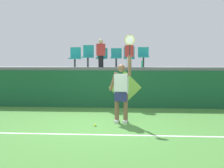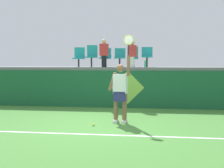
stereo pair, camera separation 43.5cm
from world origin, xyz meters
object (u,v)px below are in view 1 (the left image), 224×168
at_px(spectator_0, 101,52).
at_px(spectator_1, 129,54).
at_px(stadium_chair_5, 143,55).
at_px(water_bottle, 142,64).
at_px(stadium_chair_0, 75,56).
at_px(stadium_chair_4, 129,56).
at_px(stadium_chair_1, 88,55).
at_px(tennis_player, 121,90).
at_px(stadium_chair_3, 116,56).
at_px(stadium_chair_2, 102,57).
at_px(tennis_ball, 95,125).

distance_m(spectator_0, spectator_1, 1.11).
bearing_deg(stadium_chair_5, water_bottle, -97.65).
bearing_deg(spectator_0, spectator_1, -0.87).
bearing_deg(stadium_chair_0, spectator_1, -10.91).
xyz_separation_m(stadium_chair_4, stadium_chair_5, (0.58, -0.01, 0.03)).
distance_m(stadium_chair_0, stadium_chair_4, 2.23).
bearing_deg(stadium_chair_4, stadium_chair_1, 179.98).
height_order(tennis_player, stadium_chair_0, tennis_player).
xyz_separation_m(tennis_player, stadium_chair_5, (0.79, 3.26, 1.07)).
bearing_deg(stadium_chair_3, water_bottle, -28.47).
xyz_separation_m(stadium_chair_0, stadium_chair_4, (2.23, 0.00, 0.01)).
bearing_deg(stadium_chair_3, stadium_chair_1, 179.49).
bearing_deg(stadium_chair_0, stadium_chair_4, 0.05).
xyz_separation_m(water_bottle, stadium_chair_1, (-2.19, 0.57, 0.36)).
relative_size(stadium_chair_2, stadium_chair_4, 0.93).
relative_size(stadium_chair_4, stadium_chair_5, 1.03).
xyz_separation_m(tennis_ball, stadium_chair_4, (0.91, 3.76, 1.96)).
xyz_separation_m(stadium_chair_1, spectator_1, (1.69, -0.43, 0.03)).
height_order(stadium_chair_3, spectator_1, spectator_1).
height_order(tennis_ball, stadium_chair_2, stadium_chair_2).
bearing_deg(stadium_chair_1, tennis_ball, -78.37).
height_order(stadium_chair_2, spectator_0, spectator_0).
height_order(stadium_chair_2, stadium_chair_3, stadium_chair_2).
relative_size(stadium_chair_1, stadium_chair_5, 1.11).
xyz_separation_m(stadium_chair_2, stadium_chair_5, (1.69, -0.00, 0.04)).
relative_size(stadium_chair_4, spectator_1, 0.81).
bearing_deg(stadium_chair_2, tennis_ball, -86.94).
xyz_separation_m(tennis_player, tennis_ball, (-0.70, -0.49, -0.92)).
relative_size(tennis_player, stadium_chair_2, 3.22).
height_order(tennis_ball, spectator_0, spectator_0).
height_order(stadium_chair_3, spectator_0, spectator_0).
relative_size(tennis_player, stadium_chair_3, 3.25).
distance_m(stadium_chair_5, spectator_1, 0.72).
height_order(stadium_chair_5, spectator_0, spectator_0).
distance_m(stadium_chair_2, stadium_chair_5, 1.69).
bearing_deg(water_bottle, stadium_chair_3, 151.53).
relative_size(stadium_chair_5, spectator_0, 0.73).
bearing_deg(spectator_1, tennis_player, -94.29).
relative_size(water_bottle, stadium_chair_3, 0.34).
distance_m(stadium_chair_0, stadium_chair_5, 2.80).
bearing_deg(stadium_chair_5, tennis_ball, -111.65).
bearing_deg(stadium_chair_1, stadium_chair_3, -0.51).
bearing_deg(spectator_1, water_bottle, -15.06).
distance_m(stadium_chair_3, spectator_0, 0.73).
distance_m(stadium_chair_2, stadium_chair_4, 1.11).
xyz_separation_m(stadium_chair_5, spectator_1, (-0.58, -0.42, 0.06)).
distance_m(stadium_chair_3, stadium_chair_5, 1.10).
height_order(tennis_ball, stadium_chair_4, stadium_chair_4).
height_order(water_bottle, spectator_1, spectator_1).
relative_size(tennis_player, stadium_chair_0, 3.07).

